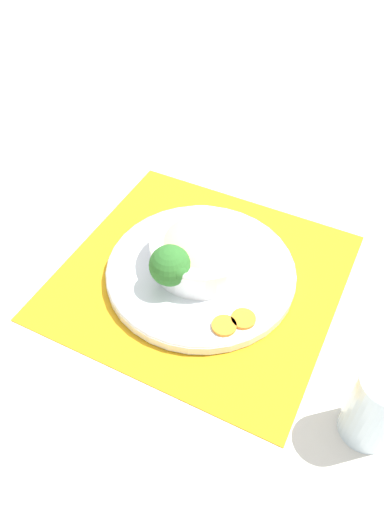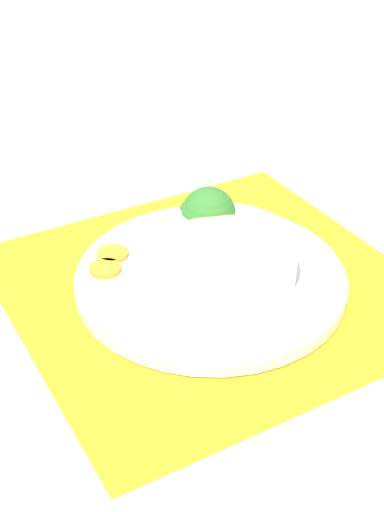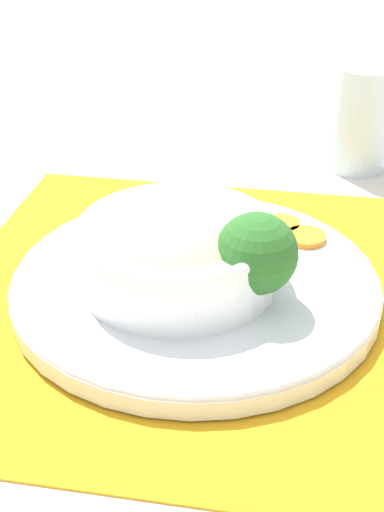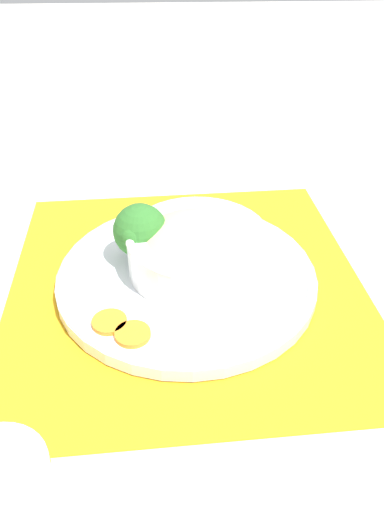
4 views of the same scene
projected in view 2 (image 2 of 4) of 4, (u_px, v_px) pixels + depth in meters
ground_plane at (210, 288)px, 0.84m from camera, size 4.00×4.00×0.00m
placemat at (210, 286)px, 0.84m from camera, size 0.47×0.46×0.00m
plate at (211, 277)px, 0.83m from camera, size 0.32×0.32×0.02m
bowl at (222, 255)px, 0.81m from camera, size 0.17×0.17×0.06m
broccoli_floret at (208, 214)px, 0.86m from camera, size 0.07×0.07×0.08m
carrot_slice_near at (113, 254)px, 0.86m from camera, size 0.04×0.04×0.01m
carrot_slice_middle at (105, 269)px, 0.83m from camera, size 0.04×0.04×0.01m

